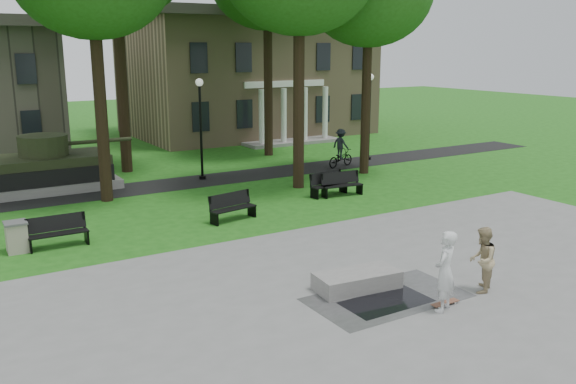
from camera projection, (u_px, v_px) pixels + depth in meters
name	position (u px, v px, depth m)	size (l,w,h in m)	color
ground	(350.00, 254.00, 18.48)	(120.00, 120.00, 0.00)	#1C5413
plaza	(479.00, 314.00, 14.32)	(22.00, 16.00, 0.02)	gray
footpath	(195.00, 181.00, 28.45)	(44.00, 2.60, 0.01)	black
building_right	(246.00, 72.00, 44.14)	(17.00, 12.00, 8.60)	#9E8460
lamp_mid	(201.00, 121.00, 28.31)	(0.36, 0.36, 4.73)	black
lamp_right	(370.00, 110.00, 33.36)	(0.36, 0.36, 4.73)	black
tank_monument	(39.00, 171.00, 26.65)	(7.45, 3.40, 2.40)	gray
puddle	(386.00, 302.00, 14.95)	(2.20, 1.20, 0.00)	black
concrete_block	(357.00, 280.00, 15.74)	(2.20, 1.00, 0.45)	gray
skateboard	(445.00, 304.00, 14.77)	(0.78, 0.20, 0.07)	brown
skateboarder	(445.00, 271.00, 14.27)	(0.71, 0.47, 1.96)	silver
friend_watching	(482.00, 260.00, 15.43)	(0.83, 0.64, 1.70)	tan
cyclist	(341.00, 151.00, 31.78)	(1.86, 1.11, 2.00)	black
park_bench_0	(58.00, 231.00, 19.04)	(1.80, 0.52, 1.00)	black
park_bench_1	(232.00, 206.00, 22.01)	(1.85, 0.86, 1.00)	black
park_bench_2	(328.00, 183.00, 25.73)	(1.85, 0.81, 1.00)	black
park_bench_3	(341.00, 183.00, 25.67)	(1.84, 0.71, 1.00)	black
trash_bin	(17.00, 237.00, 18.56)	(0.67, 0.67, 0.96)	gray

